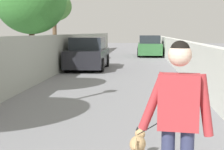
{
  "coord_description": "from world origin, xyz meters",
  "views": [
    {
      "loc": [
        -0.58,
        -0.88,
        1.79
      ],
      "look_at": [
        5.55,
        -0.38,
        1.0
      ],
      "focal_mm": 53.57,
      "sensor_mm": 36.0,
      "label": 1
    }
  ],
  "objects": [
    {
      "name": "tree_left_mid",
      "position": [
        19.0,
        4.15,
        3.23
      ],
      "size": [
        2.07,
        2.07,
        4.14
      ],
      "color": "brown",
      "rests_on": "ground"
    },
    {
      "name": "wall_left",
      "position": [
        12.0,
        2.77,
        0.83
      ],
      "size": [
        48.0,
        0.3,
        1.67
      ],
      "primitive_type": "cube",
      "color": "#999E93",
      "rests_on": "ground"
    },
    {
      "name": "person_skateboarder",
      "position": [
        2.55,
        -1.26,
        1.04
      ],
      "size": [
        0.27,
        0.72,
        1.63
      ],
      "color": "#333859",
      "rests_on": "skateboard"
    },
    {
      "name": "ground_plane",
      "position": [
        14.0,
        0.0,
        0.0
      ],
      "size": [
        80.0,
        80.0,
        0.0
      ],
      "primitive_type": "plane",
      "color": "gray"
    },
    {
      "name": "dog",
      "position": [
        3.89,
        -0.88,
        0.27
      ],
      "size": [
        1.63,
        0.53,
        1.06
      ],
      "color": "tan",
      "rests_on": "ground"
    },
    {
      "name": "car_near",
      "position": [
        15.47,
        1.62,
        0.71
      ],
      "size": [
        3.97,
        1.8,
        1.54
      ],
      "color": "black",
      "rests_on": "ground"
    },
    {
      "name": "fence_right",
      "position": [
        12.0,
        -2.77,
        0.71
      ],
      "size": [
        48.0,
        0.3,
        1.42
      ],
      "primitive_type": "cube",
      "color": "silver",
      "rests_on": "ground"
    },
    {
      "name": "car_far",
      "position": [
        24.58,
        -1.62,
        0.71
      ],
      "size": [
        4.09,
        1.8,
        1.54
      ],
      "color": "#336B38",
      "rests_on": "ground"
    }
  ]
}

